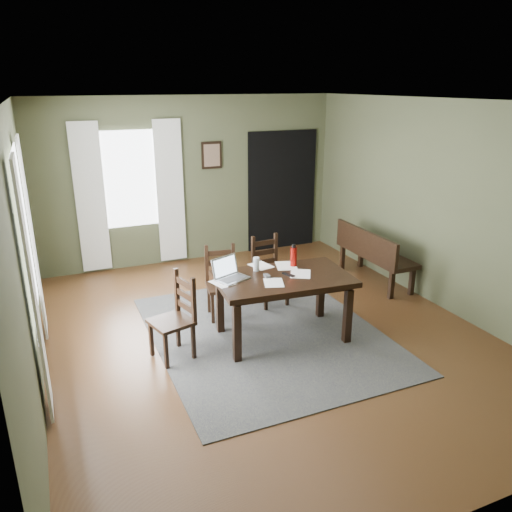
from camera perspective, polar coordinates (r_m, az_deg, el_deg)
name	(u,v)px	position (r m, az deg, el deg)	size (l,w,h in m)	color
ground	(266,334)	(6.12, 1.12, -8.88)	(5.00, 6.00, 0.01)	#492C16
room_shell	(267,186)	(5.51, 1.24, 7.95)	(5.02, 6.02, 2.71)	#474D32
rug	(266,333)	(6.12, 1.12, -8.79)	(2.60, 3.20, 0.01)	#3A3A3A
dining_table	(283,284)	(5.76, 3.11, -3.21)	(1.60, 1.04, 0.77)	black
chair_end	(175,318)	(5.51, -9.22, -7.02)	(0.51, 0.51, 0.95)	black
chair_back_left	(222,283)	(6.40, -3.89, -3.09)	(0.46, 0.47, 0.92)	black
chair_back_right	(269,271)	(6.77, 1.50, -1.75)	(0.44, 0.44, 0.93)	black
bench	(372,251)	(7.65, 13.15, 0.55)	(0.47, 1.47, 0.83)	black
laptop	(229,273)	(5.64, -3.10, -1.98)	(0.44, 0.39, 0.24)	#B7B7BC
computer_mouse	(267,276)	(5.69, 1.25, -2.28)	(0.05, 0.09, 0.03)	#3F3F42
tv_remote	(288,275)	(5.76, 3.73, -2.13)	(0.05, 0.17, 0.02)	black
drinking_glass	(256,264)	(5.86, 0.03, -0.94)	(0.07, 0.07, 0.16)	silver
water_bottle	(294,256)	(6.01, 4.32, -0.01)	(0.09, 0.09, 0.27)	#AC130D
paper_a	(223,283)	(5.54, -3.84, -3.07)	(0.21, 0.27, 0.00)	white
paper_b	(300,274)	(5.81, 5.11, -2.03)	(0.23, 0.30, 0.00)	white
paper_c	(261,266)	(6.04, 0.57, -1.11)	(0.21, 0.28, 0.00)	white
paper_d	(286,266)	(6.05, 3.46, -1.11)	(0.24, 0.31, 0.00)	white
paper_e	(274,283)	(5.54, 2.03, -3.07)	(0.21, 0.27, 0.00)	white
window_left	(26,239)	(5.32, -24.81, 1.82)	(0.01, 1.30, 1.70)	white
window_back	(130,179)	(8.11, -14.22, 8.49)	(1.00, 0.01, 1.50)	white
curtain_left_near	(34,293)	(4.62, -24.08, -3.87)	(0.03, 0.48, 2.30)	silver
curtain_left_far	(33,240)	(6.17, -24.16, 1.71)	(0.03, 0.48, 2.30)	silver
curtain_back_left	(90,199)	(8.06, -18.40, 6.21)	(0.44, 0.03, 2.30)	silver
curtain_back_right	(170,192)	(8.25, -9.78, 7.20)	(0.44, 0.03, 2.30)	silver
framed_picture	(212,155)	(8.38, -5.10, 11.40)	(0.34, 0.03, 0.44)	black
doorway_back	(282,191)	(8.98, 2.99, 7.45)	(1.30, 0.03, 2.10)	black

